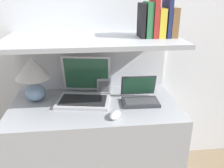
{
  "coord_description": "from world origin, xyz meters",
  "views": [
    {
      "loc": [
        -0.04,
        -1.15,
        1.44
      ],
      "look_at": [
        0.12,
        0.3,
        0.86
      ],
      "focal_mm": 38.0,
      "sensor_mm": 36.0,
      "label": 1
    }
  ],
  "objects_px": {
    "router_box": "(103,84)",
    "book_yellow": "(160,23)",
    "table_lamp": "(33,73)",
    "book_navy": "(167,16)",
    "computer_mouse": "(115,115)",
    "book_black": "(141,20)",
    "laptop_small": "(140,96)",
    "book_brown": "(172,22)",
    "laptop_large": "(85,91)",
    "book_red": "(154,18)",
    "book_green": "(148,20)"
  },
  "relations": [
    {
      "from": "laptop_small",
      "to": "computer_mouse",
      "type": "relative_size",
      "value": 1.99
    },
    {
      "from": "book_yellow",
      "to": "book_red",
      "type": "relative_size",
      "value": 0.74
    },
    {
      "from": "table_lamp",
      "to": "book_green",
      "type": "xyz_separation_m",
      "value": [
        0.76,
        -0.04,
        0.35
      ]
    },
    {
      "from": "table_lamp",
      "to": "book_navy",
      "type": "height_order",
      "value": "book_navy"
    },
    {
      "from": "book_brown",
      "to": "book_red",
      "type": "distance_m",
      "value": 0.12
    },
    {
      "from": "router_box",
      "to": "book_yellow",
      "type": "distance_m",
      "value": 0.61
    },
    {
      "from": "laptop_small",
      "to": "book_green",
      "type": "xyz_separation_m",
      "value": [
        0.04,
        0.06,
        0.51
      ]
    },
    {
      "from": "table_lamp",
      "to": "book_red",
      "type": "height_order",
      "value": "book_red"
    },
    {
      "from": "table_lamp",
      "to": "book_navy",
      "type": "distance_m",
      "value": 0.96
    },
    {
      "from": "laptop_large",
      "to": "book_brown",
      "type": "height_order",
      "value": "book_brown"
    },
    {
      "from": "computer_mouse",
      "to": "book_brown",
      "type": "bearing_deg",
      "value": 33.11
    },
    {
      "from": "book_brown",
      "to": "book_black",
      "type": "xyz_separation_m",
      "value": [
        -0.2,
        0.0,
        0.01
      ]
    },
    {
      "from": "computer_mouse",
      "to": "router_box",
      "type": "bearing_deg",
      "value": 95.92
    },
    {
      "from": "laptop_small",
      "to": "book_brown",
      "type": "relative_size",
      "value": 1.36
    },
    {
      "from": "router_box",
      "to": "book_red",
      "type": "height_order",
      "value": "book_red"
    },
    {
      "from": "laptop_large",
      "to": "laptop_small",
      "type": "distance_m",
      "value": 0.39
    },
    {
      "from": "laptop_small",
      "to": "book_navy",
      "type": "relative_size",
      "value": 0.97
    },
    {
      "from": "book_yellow",
      "to": "book_red",
      "type": "bearing_deg",
      "value": 180.0
    },
    {
      "from": "table_lamp",
      "to": "book_navy",
      "type": "relative_size",
      "value": 1.21
    },
    {
      "from": "book_brown",
      "to": "book_navy",
      "type": "relative_size",
      "value": 0.72
    },
    {
      "from": "book_yellow",
      "to": "book_black",
      "type": "distance_m",
      "value": 0.12
    },
    {
      "from": "router_box",
      "to": "book_brown",
      "type": "xyz_separation_m",
      "value": [
        0.44,
        -0.14,
        0.47
      ]
    },
    {
      "from": "laptop_small",
      "to": "book_brown",
      "type": "height_order",
      "value": "book_brown"
    },
    {
      "from": "router_box",
      "to": "book_brown",
      "type": "distance_m",
      "value": 0.66
    },
    {
      "from": "book_navy",
      "to": "book_yellow",
      "type": "height_order",
      "value": "book_navy"
    },
    {
      "from": "laptop_large",
      "to": "book_green",
      "type": "bearing_deg",
      "value": -3.27
    },
    {
      "from": "router_box",
      "to": "book_yellow",
      "type": "xyz_separation_m",
      "value": [
        0.36,
        -0.14,
        0.47
      ]
    },
    {
      "from": "book_red",
      "to": "router_box",
      "type": "bearing_deg",
      "value": 156.59
    },
    {
      "from": "table_lamp",
      "to": "laptop_small",
      "type": "relative_size",
      "value": 1.25
    },
    {
      "from": "router_box",
      "to": "book_navy",
      "type": "relative_size",
      "value": 0.47
    },
    {
      "from": "book_black",
      "to": "laptop_small",
      "type": "bearing_deg",
      "value": -91.17
    },
    {
      "from": "book_red",
      "to": "laptop_small",
      "type": "bearing_deg",
      "value": -144.0
    },
    {
      "from": "computer_mouse",
      "to": "book_black",
      "type": "xyz_separation_m",
      "value": [
        0.2,
        0.26,
        0.53
      ]
    },
    {
      "from": "laptop_small",
      "to": "book_navy",
      "type": "distance_m",
      "value": 0.56
    },
    {
      "from": "router_box",
      "to": "book_brown",
      "type": "height_order",
      "value": "book_brown"
    },
    {
      "from": "router_box",
      "to": "book_black",
      "type": "bearing_deg",
      "value": -30.07
    },
    {
      "from": "table_lamp",
      "to": "router_box",
      "type": "height_order",
      "value": "table_lamp"
    },
    {
      "from": "table_lamp",
      "to": "book_brown",
      "type": "height_order",
      "value": "book_brown"
    },
    {
      "from": "book_black",
      "to": "laptop_large",
      "type": "bearing_deg",
      "value": 176.37
    },
    {
      "from": "book_yellow",
      "to": "table_lamp",
      "type": "bearing_deg",
      "value": 177.31
    },
    {
      "from": "table_lamp",
      "to": "book_brown",
      "type": "xyz_separation_m",
      "value": [
        0.92,
        -0.04,
        0.33
      ]
    },
    {
      "from": "book_yellow",
      "to": "book_black",
      "type": "relative_size",
      "value": 0.85
    },
    {
      "from": "laptop_large",
      "to": "book_red",
      "type": "relative_size",
      "value": 1.65
    },
    {
      "from": "table_lamp",
      "to": "router_box",
      "type": "distance_m",
      "value": 0.51
    },
    {
      "from": "book_yellow",
      "to": "book_navy",
      "type": "bearing_deg",
      "value": 0.0
    },
    {
      "from": "book_yellow",
      "to": "book_green",
      "type": "bearing_deg",
      "value": 180.0
    },
    {
      "from": "table_lamp",
      "to": "book_navy",
      "type": "xyz_separation_m",
      "value": [
        0.88,
        -0.04,
        0.37
      ]
    },
    {
      "from": "laptop_small",
      "to": "book_yellow",
      "type": "distance_m",
      "value": 0.51
    },
    {
      "from": "laptop_large",
      "to": "book_yellow",
      "type": "bearing_deg",
      "value": -2.75
    },
    {
      "from": "laptop_large",
      "to": "computer_mouse",
      "type": "relative_size",
      "value": 3.2
    }
  ]
}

